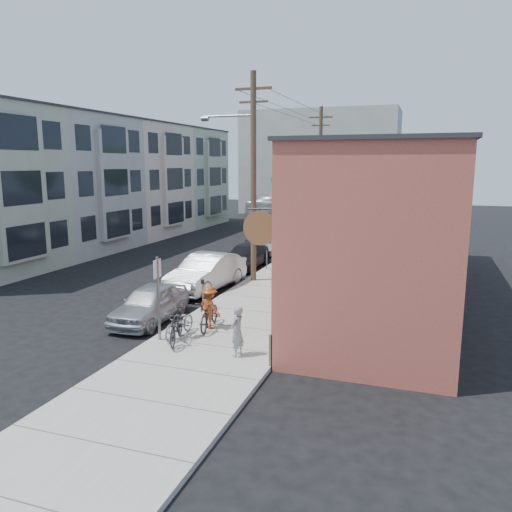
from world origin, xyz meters
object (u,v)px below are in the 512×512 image
(parked_bike_a, at_px, (176,326))
(car_1, at_px, (206,272))
(car_4, at_px, (290,232))
(parking_meter_near, at_px, (203,289))
(tree_leafy_far, at_px, (339,167))
(car_3, at_px, (272,243))
(car_2, at_px, (246,256))
(bus, at_px, (276,211))
(sign_post, at_px, (158,290))
(tree_leafy_mid, at_px, (310,173))
(tree_bare, at_px, (281,221))
(car_0, at_px, (150,304))
(parking_meter_far, at_px, (267,254))
(cyclist, at_px, (209,307))
(patio_chair_b, at_px, (280,321))
(patron_grey, at_px, (237,331))
(parked_bike_b, at_px, (180,323))
(utility_pole_near, at_px, (252,174))
(patio_chair_a, at_px, (291,308))
(patron_green, at_px, (285,304))

(parked_bike_a, bearing_deg, car_1, 90.82)
(car_4, bearing_deg, parking_meter_near, -88.98)
(tree_leafy_far, relative_size, car_3, 1.53)
(car_2, xyz_separation_m, car_4, (-0.20, 10.36, 0.05))
(parking_meter_near, xyz_separation_m, bus, (-5.04, 26.81, 0.55))
(sign_post, xyz_separation_m, car_4, (-1.75, 22.82, -1.12))
(tree_leafy_mid, xyz_separation_m, parked_bike_a, (0.21, -19.95, -4.57))
(tree_bare, xyz_separation_m, car_0, (-2.00, -10.89, -2.01))
(bus, bearing_deg, parking_meter_far, -76.78)
(tree_leafy_mid, xyz_separation_m, tree_leafy_far, (0.00, 11.13, 0.29))
(cyclist, relative_size, car_2, 0.33)
(car_0, height_order, car_4, car_4)
(cyclist, relative_size, car_0, 0.37)
(patio_chair_b, relative_size, car_3, 0.18)
(patron_grey, distance_m, parked_bike_b, 2.66)
(utility_pole_near, distance_m, car_1, 5.24)
(utility_pole_near, bearing_deg, car_2, 115.53)
(patio_chair_a, xyz_separation_m, parked_bike_b, (-3.04, -3.04, 0.02))
(patio_chair_b, xyz_separation_m, car_3, (-5.16, 15.86, 0.09))
(tree_leafy_far, xyz_separation_m, car_1, (-2.00, -23.91, -4.72))
(parking_meter_near, height_order, tree_bare, tree_bare)
(patron_green, bearing_deg, parking_meter_near, -90.72)
(parking_meter_near, relative_size, parking_meter_far, 1.00)
(parking_meter_far, height_order, tree_leafy_far, tree_leafy_far)
(tree_leafy_mid, bearing_deg, tree_leafy_far, 90.00)
(parking_meter_near, distance_m, patio_chair_a, 3.65)
(parked_bike_b, height_order, car_1, car_1)
(utility_pole_near, height_order, bus, utility_pole_near)
(parked_bike_a, xyz_separation_m, car_0, (-2.21, 2.06, -0.01))
(sign_post, distance_m, patron_green, 4.66)
(patio_chair_a, bearing_deg, patron_grey, -115.31)
(tree_bare, relative_size, car_1, 1.00)
(patio_chair_b, bearing_deg, car_3, 88.67)
(utility_pole_near, xyz_separation_m, car_4, (-1.79, 13.69, -4.70))
(patron_green, xyz_separation_m, bus, (-8.59, 27.42, 0.64))
(patron_grey, height_order, car_0, patron_grey)
(patron_grey, distance_m, parked_bike_a, 2.32)
(patron_grey, distance_m, patron_green, 3.51)
(tree_bare, relative_size, parked_bike_a, 2.75)
(car_0, bearing_deg, parking_meter_far, 79.82)
(parking_meter_near, bearing_deg, car_4, 94.91)
(parked_bike_a, xyz_separation_m, car_1, (-2.21, 7.18, 0.13))
(parking_meter_far, bearing_deg, parked_bike_b, -87.05)
(sign_post, distance_m, parking_meter_far, 11.93)
(utility_pole_near, height_order, car_2, utility_pole_near)
(bus, bearing_deg, parked_bike_a, -81.24)
(cyclist, bearing_deg, car_3, -57.01)
(patio_chair_b, height_order, car_0, car_0)
(cyclist, bearing_deg, car_4, -58.69)
(tree_bare, relative_size, car_0, 1.24)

